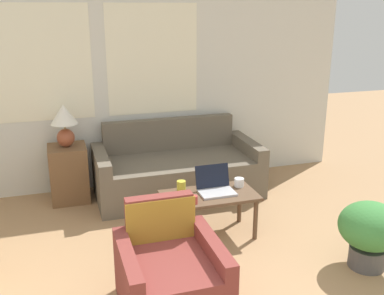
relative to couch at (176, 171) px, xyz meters
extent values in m
cube|color=silver|center=(-0.72, 0.47, 1.03)|extent=(6.08, 0.05, 2.60)
cube|color=white|center=(-1.43, 0.45, 1.28)|extent=(1.10, 0.01, 1.30)
cube|color=white|center=(-0.16, 0.45, 1.28)|extent=(1.10, 0.01, 1.30)
cube|color=#665B4C|center=(0.00, -0.07, -0.04)|extent=(1.64, 0.91, 0.45)
cube|color=#665B4C|center=(0.00, 0.33, 0.15)|extent=(1.64, 0.12, 0.84)
cube|color=#665B4C|center=(-0.89, -0.07, 0.03)|extent=(0.14, 0.91, 0.60)
cube|color=#665B4C|center=(0.89, -0.07, 0.03)|extent=(0.14, 0.91, 0.60)
cube|color=brown|center=(-0.63, -2.14, -0.06)|extent=(0.52, 0.78, 0.43)
cube|color=brown|center=(-0.63, -1.80, 0.12)|extent=(0.52, 0.10, 0.79)
cube|color=brown|center=(-0.94, -2.14, 0.00)|extent=(0.10, 0.78, 0.55)
cube|color=brown|center=(-0.32, -2.14, 0.00)|extent=(0.10, 0.78, 0.55)
cube|color=#A87F28|center=(-0.63, -1.85, 0.22)|extent=(0.54, 0.01, 0.57)
cube|color=brown|center=(-1.24, 0.16, 0.06)|extent=(0.42, 0.42, 0.65)
ellipsoid|color=brown|center=(-1.24, 0.16, 0.48)|extent=(0.20, 0.20, 0.20)
cylinder|color=tan|center=(-1.24, 0.16, 0.61)|extent=(0.02, 0.02, 0.06)
cone|color=white|center=(-1.24, 0.16, 0.75)|extent=(0.30, 0.30, 0.22)
cube|color=brown|center=(0.01, -1.14, 0.16)|extent=(0.91, 0.49, 0.03)
cylinder|color=brown|center=(-0.39, -1.33, -0.06)|extent=(0.04, 0.04, 0.41)
cylinder|color=brown|center=(0.42, -1.33, -0.06)|extent=(0.04, 0.04, 0.41)
cylinder|color=brown|center=(-0.39, -0.95, -0.06)|extent=(0.04, 0.04, 0.41)
cylinder|color=brown|center=(0.42, -0.95, -0.06)|extent=(0.04, 0.04, 0.41)
cube|color=#B7B7BC|center=(0.09, -1.15, 0.18)|extent=(0.34, 0.23, 0.02)
cube|color=black|center=(0.09, -1.01, 0.30)|extent=(0.34, 0.07, 0.22)
cylinder|color=white|center=(0.36, -1.04, 0.21)|extent=(0.10, 0.10, 0.08)
cylinder|color=gold|center=(-0.22, -0.99, 0.23)|extent=(0.09, 0.09, 0.10)
cylinder|color=#B23D38|center=(-0.20, -1.30, 0.21)|extent=(0.07, 0.07, 0.08)
ellipsoid|color=#B23D38|center=(-0.32, -1.20, 0.21)|extent=(0.15, 0.15, 0.07)
cylinder|color=#4C4C4C|center=(1.13, -2.07, -0.18)|extent=(0.31, 0.31, 0.19)
ellipsoid|color=#3D843D|center=(1.13, -2.07, 0.12)|extent=(0.54, 0.54, 0.40)
camera|label=1|loc=(-1.33, -4.87, 1.90)|focal=42.00mm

